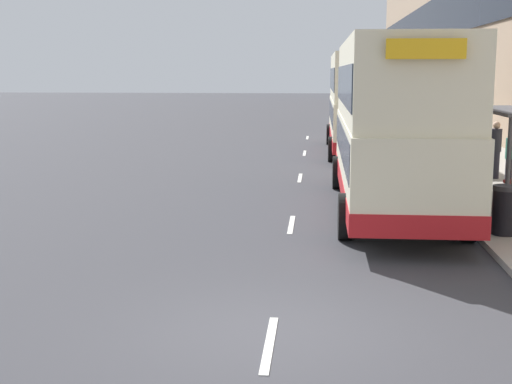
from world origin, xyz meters
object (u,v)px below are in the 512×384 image
object	(u,v)px
double_decker_bus_near	(393,122)
litter_bin	(505,210)
pedestrian_at_shelter	(510,157)
pedestrian_2	(495,149)
car_0	(349,107)
double_decker_bus_ahead	(361,101)

from	to	relation	value
double_decker_bus_near	litter_bin	xyz separation A→B (m)	(2.08, -3.06, -1.61)
pedestrian_at_shelter	litter_bin	bearing A→B (deg)	-105.08
litter_bin	pedestrian_2	bearing A→B (deg)	78.14
double_decker_bus_near	pedestrian_at_shelter	xyz separation A→B (m)	(4.03, 4.20, -1.32)
double_decker_bus_near	litter_bin	distance (m)	4.03
pedestrian_at_shelter	car_0	bearing A→B (deg)	96.42
pedestrian_at_shelter	pedestrian_2	world-z (taller)	pedestrian_2
double_decker_bus_ahead	car_0	bearing A→B (deg)	88.95
litter_bin	double_decker_bus_ahead	bearing A→B (deg)	97.36
double_decker_bus_near	pedestrian_2	size ratio (longest dim) A/B	5.68
double_decker_bus_near	car_0	bearing A→B (deg)	89.42
car_0	pedestrian_at_shelter	bearing A→B (deg)	-83.58
double_decker_bus_near	pedestrian_at_shelter	distance (m)	5.97
pedestrian_at_shelter	double_decker_bus_ahead	bearing A→B (deg)	113.84
pedestrian_2	car_0	bearing A→B (deg)	96.21
double_decker_bus_near	double_decker_bus_ahead	size ratio (longest dim) A/B	0.99
car_0	litter_bin	bearing A→B (deg)	-87.55
car_0	litter_bin	size ratio (longest dim) A/B	4.28
double_decker_bus_near	pedestrian_at_shelter	bearing A→B (deg)	46.16
pedestrian_2	double_decker_bus_ahead	bearing A→B (deg)	115.03
pedestrian_2	litter_bin	xyz separation A→B (m)	(-1.73, -8.23, -0.41)
car_0	pedestrian_at_shelter	xyz separation A→B (m)	(3.66, -32.53, 0.08)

